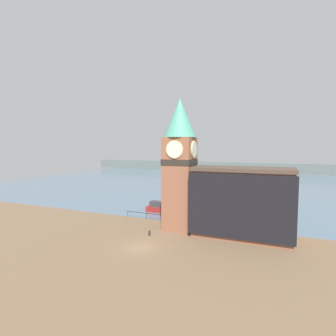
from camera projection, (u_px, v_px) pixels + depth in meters
ground_plane at (141, 247)px, 33.59m from camera, size 160.00×160.00×0.00m
water at (232, 181)px, 100.20m from camera, size 160.00×120.00×0.00m
far_shoreline at (244, 167)px, 136.79m from camera, size 180.00×3.00×5.00m
pier_railing at (146, 214)px, 46.84m from camera, size 8.38×0.08×1.09m
clock_tower at (180, 160)px, 40.52m from camera, size 5.04×5.04×20.32m
pier_building at (242, 202)px, 37.22m from camera, size 13.97×6.23×9.99m
boat_near at (162, 208)px, 52.03m from camera, size 6.63×2.29×2.08m
mooring_bollard_near at (149, 233)px, 38.13m from camera, size 0.36×0.36×0.77m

